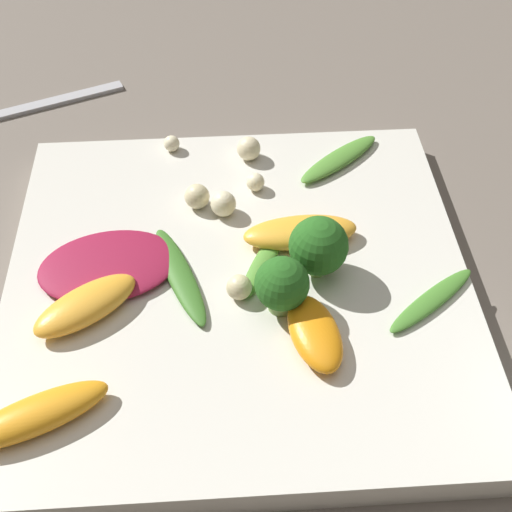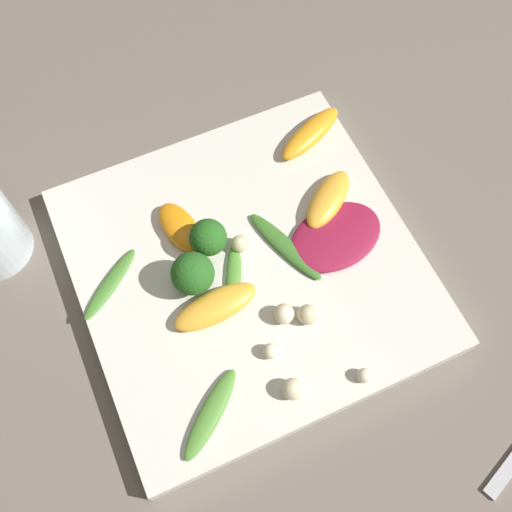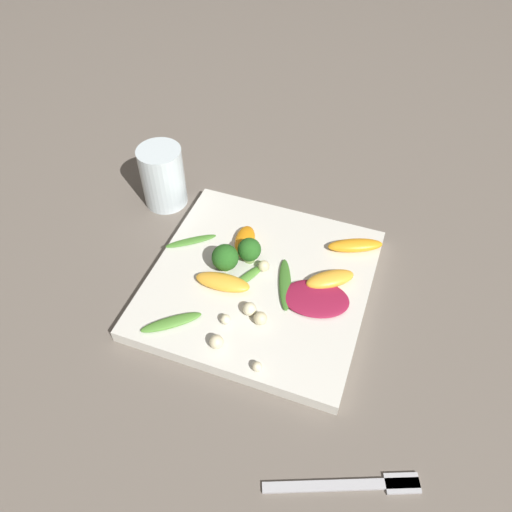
% 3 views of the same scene
% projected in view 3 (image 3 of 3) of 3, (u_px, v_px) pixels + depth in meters
% --- Properties ---
extents(ground_plane, '(2.40, 2.40, 0.00)m').
position_uv_depth(ground_plane, '(260.00, 287.00, 0.70)').
color(ground_plane, '#6B6056').
extents(plate, '(0.29, 0.29, 0.02)m').
position_uv_depth(plate, '(260.00, 283.00, 0.69)').
color(plate, silver).
rests_on(plate, ground_plane).
extents(drinking_glass, '(0.07, 0.07, 0.10)m').
position_uv_depth(drinking_glass, '(163.00, 177.00, 0.78)').
color(drinking_glass, silver).
rests_on(drinking_glass, ground_plane).
extents(fork, '(0.08, 0.16, 0.01)m').
position_uv_depth(fork, '(359.00, 484.00, 0.52)').
color(fork, '#B2B2B7').
rests_on(fork, ground_plane).
extents(radicchio_leaf_0, '(0.08, 0.10, 0.01)m').
position_uv_depth(radicchio_leaf_0, '(316.00, 298.00, 0.66)').
color(radicchio_leaf_0, maroon).
rests_on(radicchio_leaf_0, plate).
extents(orange_segment_0, '(0.06, 0.07, 0.02)m').
position_uv_depth(orange_segment_0, '(330.00, 279.00, 0.67)').
color(orange_segment_0, '#FCAD33').
rests_on(orange_segment_0, plate).
extents(orange_segment_1, '(0.05, 0.08, 0.02)m').
position_uv_depth(orange_segment_1, '(355.00, 245.00, 0.72)').
color(orange_segment_1, orange).
rests_on(orange_segment_1, plate).
extents(orange_segment_2, '(0.03, 0.08, 0.02)m').
position_uv_depth(orange_segment_2, '(223.00, 282.00, 0.67)').
color(orange_segment_2, '#FCAD33').
rests_on(orange_segment_2, plate).
extents(orange_segment_3, '(0.06, 0.04, 0.01)m').
position_uv_depth(orange_segment_3, '(245.00, 240.00, 0.72)').
color(orange_segment_3, orange).
rests_on(orange_segment_3, plate).
extents(broccoli_floret_0, '(0.04, 0.04, 0.04)m').
position_uv_depth(broccoli_floret_0, '(224.00, 259.00, 0.68)').
color(broccoli_floret_0, '#84AD5B').
rests_on(broccoli_floret_0, plate).
extents(broccoli_floret_1, '(0.03, 0.03, 0.04)m').
position_uv_depth(broccoli_floret_1, '(249.00, 250.00, 0.69)').
color(broccoli_floret_1, '#7A9E51').
rests_on(broccoli_floret_1, plate).
extents(arugula_sprig_0, '(0.07, 0.04, 0.01)m').
position_uv_depth(arugula_sprig_0, '(246.00, 278.00, 0.68)').
color(arugula_sprig_0, '#518E33').
rests_on(arugula_sprig_0, plate).
extents(arugula_sprig_1, '(0.06, 0.07, 0.01)m').
position_uv_depth(arugula_sprig_1, '(191.00, 241.00, 0.73)').
color(arugula_sprig_1, '#47842D').
rests_on(arugula_sprig_1, plate).
extents(arugula_sprig_2, '(0.09, 0.04, 0.01)m').
position_uv_depth(arugula_sprig_2, '(286.00, 283.00, 0.68)').
color(arugula_sprig_2, '#3D7528').
rests_on(arugula_sprig_2, plate).
extents(arugula_sprig_3, '(0.06, 0.07, 0.01)m').
position_uv_depth(arugula_sprig_3, '(171.00, 322.00, 0.63)').
color(arugula_sprig_3, '#518E33').
rests_on(arugula_sprig_3, plate).
extents(macadamia_nut_0, '(0.01, 0.01, 0.01)m').
position_uv_depth(macadamia_nut_0, '(226.00, 319.00, 0.63)').
color(macadamia_nut_0, beige).
rests_on(macadamia_nut_0, plate).
extents(macadamia_nut_1, '(0.01, 0.01, 0.01)m').
position_uv_depth(macadamia_nut_1, '(257.00, 367.00, 0.59)').
color(macadamia_nut_1, beige).
rests_on(macadamia_nut_1, plate).
extents(macadamia_nut_2, '(0.02, 0.02, 0.02)m').
position_uv_depth(macadamia_nut_2, '(216.00, 342.00, 0.61)').
color(macadamia_nut_2, beige).
rests_on(macadamia_nut_2, plate).
extents(macadamia_nut_3, '(0.02, 0.02, 0.02)m').
position_uv_depth(macadamia_nut_3, '(263.00, 266.00, 0.69)').
color(macadamia_nut_3, beige).
rests_on(macadamia_nut_3, plate).
extents(macadamia_nut_4, '(0.02, 0.02, 0.02)m').
position_uv_depth(macadamia_nut_4, '(249.00, 309.00, 0.64)').
color(macadamia_nut_4, beige).
rests_on(macadamia_nut_4, plate).
extents(macadamia_nut_5, '(0.02, 0.02, 0.02)m').
position_uv_depth(macadamia_nut_5, '(260.00, 318.00, 0.63)').
color(macadamia_nut_5, beige).
rests_on(macadamia_nut_5, plate).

